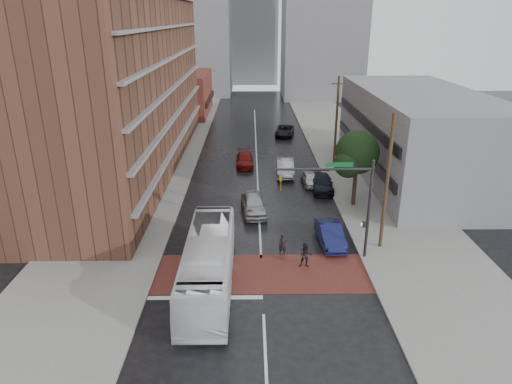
{
  "coord_description": "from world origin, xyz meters",
  "views": [
    {
      "loc": [
        -0.69,
        -25.8,
        15.91
      ],
      "look_at": [
        -0.31,
        6.45,
        3.5
      ],
      "focal_mm": 32.0,
      "sensor_mm": 36.0,
      "label": 1
    }
  ],
  "objects_px": {
    "pedestrian_b": "(306,255)",
    "car_travel_c": "(245,160)",
    "car_travel_a": "(253,204)",
    "suv_travel": "(285,131)",
    "transit_bus": "(208,263)",
    "car_parked_near": "(330,235)",
    "car_parked_far": "(310,179)",
    "car_parked_mid": "(322,183)",
    "car_travel_b": "(285,167)",
    "pedestrian_a": "(283,245)"
  },
  "relations": [
    {
      "from": "pedestrian_b",
      "to": "car_travel_c",
      "type": "xyz_separation_m",
      "value": [
        -4.39,
        22.68,
        -0.2
      ]
    },
    {
      "from": "car_travel_a",
      "to": "car_travel_b",
      "type": "bearing_deg",
      "value": 65.62
    },
    {
      "from": "suv_travel",
      "to": "car_parked_mid",
      "type": "relative_size",
      "value": 1.08
    },
    {
      "from": "transit_bus",
      "to": "car_parked_near",
      "type": "bearing_deg",
      "value": 33.38
    },
    {
      "from": "car_travel_b",
      "to": "car_parked_far",
      "type": "distance_m",
      "value": 3.9
    },
    {
      "from": "suv_travel",
      "to": "car_parked_mid",
      "type": "distance_m",
      "value": 22.16
    },
    {
      "from": "transit_bus",
      "to": "car_parked_far",
      "type": "height_order",
      "value": "transit_bus"
    },
    {
      "from": "pedestrian_a",
      "to": "car_parked_near",
      "type": "distance_m",
      "value": 4.01
    },
    {
      "from": "pedestrian_b",
      "to": "car_parked_near",
      "type": "bearing_deg",
      "value": 64.74
    },
    {
      "from": "car_parked_near",
      "to": "car_parked_mid",
      "type": "distance_m",
      "value": 11.39
    },
    {
      "from": "pedestrian_a",
      "to": "pedestrian_b",
      "type": "distance_m",
      "value": 2.24
    },
    {
      "from": "car_travel_b",
      "to": "car_parked_far",
      "type": "relative_size",
      "value": 1.34
    },
    {
      "from": "pedestrian_b",
      "to": "suv_travel",
      "type": "relative_size",
      "value": 0.34
    },
    {
      "from": "transit_bus",
      "to": "car_travel_c",
      "type": "relative_size",
      "value": 2.5
    },
    {
      "from": "pedestrian_a",
      "to": "car_parked_near",
      "type": "relative_size",
      "value": 0.35
    },
    {
      "from": "car_travel_a",
      "to": "pedestrian_b",
      "type": "bearing_deg",
      "value": -74.93
    },
    {
      "from": "car_parked_near",
      "to": "car_parked_mid",
      "type": "height_order",
      "value": "car_parked_near"
    },
    {
      "from": "car_travel_b",
      "to": "car_parked_near",
      "type": "xyz_separation_m",
      "value": [
        2.22,
        -16.03,
        -0.08
      ]
    },
    {
      "from": "car_travel_a",
      "to": "car_travel_c",
      "type": "bearing_deg",
      "value": 88.18
    },
    {
      "from": "car_travel_a",
      "to": "suv_travel",
      "type": "xyz_separation_m",
      "value": [
        4.65,
        27.63,
        -0.11
      ]
    },
    {
      "from": "car_travel_b",
      "to": "car_travel_c",
      "type": "height_order",
      "value": "car_travel_b"
    },
    {
      "from": "pedestrian_b",
      "to": "car_travel_c",
      "type": "bearing_deg",
      "value": 108.93
    },
    {
      "from": "car_travel_a",
      "to": "car_travel_c",
      "type": "height_order",
      "value": "car_travel_a"
    },
    {
      "from": "pedestrian_a",
      "to": "pedestrian_b",
      "type": "relative_size",
      "value": 0.9
    },
    {
      "from": "car_travel_c",
      "to": "car_parked_mid",
      "type": "distance_m",
      "value": 11.08
    },
    {
      "from": "pedestrian_b",
      "to": "car_parked_mid",
      "type": "xyz_separation_m",
      "value": [
        3.31,
        14.72,
        -0.2
      ]
    },
    {
      "from": "pedestrian_a",
      "to": "car_travel_b",
      "type": "distance_m",
      "value": 17.75
    },
    {
      "from": "pedestrian_b",
      "to": "car_parked_mid",
      "type": "height_order",
      "value": "pedestrian_b"
    },
    {
      "from": "car_travel_a",
      "to": "suv_travel",
      "type": "height_order",
      "value": "car_travel_a"
    },
    {
      "from": "car_travel_b",
      "to": "car_parked_mid",
      "type": "distance_m",
      "value": 5.75
    },
    {
      "from": "transit_bus",
      "to": "car_parked_near",
      "type": "relative_size",
      "value": 2.59
    },
    {
      "from": "car_travel_a",
      "to": "suv_travel",
      "type": "bearing_deg",
      "value": 74.73
    },
    {
      "from": "pedestrian_a",
      "to": "transit_bus",
      "type": "bearing_deg",
      "value": -139.81
    },
    {
      "from": "pedestrian_a",
      "to": "pedestrian_b",
      "type": "height_order",
      "value": "pedestrian_b"
    },
    {
      "from": "suv_travel",
      "to": "car_travel_a",
      "type": "bearing_deg",
      "value": -90.15
    },
    {
      "from": "transit_bus",
      "to": "pedestrian_a",
      "type": "relative_size",
      "value": 7.39
    },
    {
      "from": "car_travel_a",
      "to": "car_parked_far",
      "type": "relative_size",
      "value": 1.29
    },
    {
      "from": "transit_bus",
      "to": "car_parked_far",
      "type": "bearing_deg",
      "value": 64.91
    },
    {
      "from": "car_parked_far",
      "to": "car_travel_b",
      "type": "bearing_deg",
      "value": 121.57
    },
    {
      "from": "car_parked_mid",
      "to": "car_parked_far",
      "type": "xyz_separation_m",
      "value": [
        -1.01,
        1.55,
        -0.05
      ]
    },
    {
      "from": "car_travel_b",
      "to": "suv_travel",
      "type": "distance_m",
      "value": 17.41
    },
    {
      "from": "transit_bus",
      "to": "car_parked_far",
      "type": "xyz_separation_m",
      "value": [
        8.64,
        18.55,
        -1.02
      ]
    },
    {
      "from": "car_travel_a",
      "to": "car_parked_mid",
      "type": "distance_m",
      "value": 8.78
    },
    {
      "from": "pedestrian_b",
      "to": "car_travel_b",
      "type": "xyz_separation_m",
      "value": [
        -0.01,
        19.4,
        -0.06
      ]
    },
    {
      "from": "transit_bus",
      "to": "pedestrian_b",
      "type": "distance_m",
      "value": 6.78
    },
    {
      "from": "transit_bus",
      "to": "car_parked_far",
      "type": "relative_size",
      "value": 3.14
    },
    {
      "from": "suv_travel",
      "to": "car_parked_far",
      "type": "bearing_deg",
      "value": -77.47
    },
    {
      "from": "suv_travel",
      "to": "car_parked_near",
      "type": "distance_m",
      "value": 33.41
    },
    {
      "from": "car_travel_a",
      "to": "car_parked_far",
      "type": "distance_m",
      "value": 9.16
    },
    {
      "from": "pedestrian_b",
      "to": "pedestrian_a",
      "type": "bearing_deg",
      "value": 137.91
    }
  ]
}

